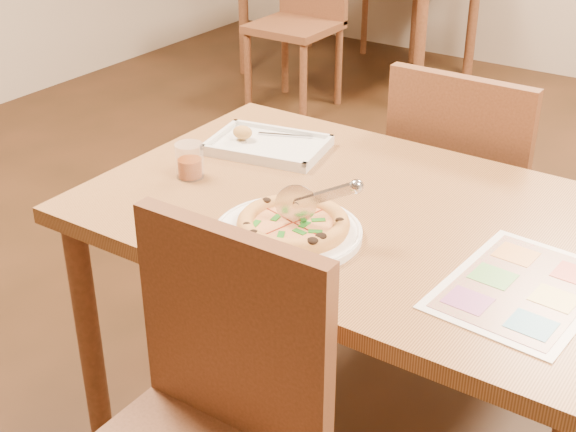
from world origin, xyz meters
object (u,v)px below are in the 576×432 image
Objects in this scene: dining_table at (366,242)px; pizza at (293,224)px; pizza_cutter at (315,198)px; chair_far at (465,178)px; plate at (288,233)px; appetizer_tray at (266,146)px; menu at (523,288)px; chair_near at (205,409)px; bg_chair_near at (304,2)px; glass_tumbler at (190,162)px.

pizza is (-0.07, -0.20, 0.11)m from dining_table.
pizza_cutter is (-0.03, -0.18, 0.18)m from dining_table.
chair_far is (-0.00, 0.60, -0.07)m from dining_table.
plate is 0.48m from appetizer_tray.
pizza_cutter reaches higher than menu.
chair_near is at bearing -78.11° from plate.
plate is 0.10m from pizza_cutter.
bg_chair_near is 3.00× the size of pizza_cutter.
dining_table is 0.24m from plate.
pizza is (0.01, 0.01, 0.02)m from plate.
appetizer_tray is (-0.32, 0.35, -0.02)m from pizza.
dining_table is 3.87× the size of appetizer_tray.
chair_far is 1.92× the size of pizza.
appetizer_tray is at bearing 131.05° from plate.
pizza_cutter reaches higher than pizza.
chair_far reaches higher than plate.
chair_near is 0.45m from pizza.
appetizer_tray reaches higher than menu.
appetizer_tray is 0.89× the size of menu.
pizza_cutter is 1.79× the size of glass_tumbler.
glass_tumbler is at bearing -103.52° from appetizer_tray.
pizza is at bearing -110.71° from dining_table.
appetizer_tray is at bearing 158.73° from dining_table.
bg_chair_near is at bearing 116.57° from glass_tumbler.
appetizer_tray is (-0.40, -0.45, 0.16)m from chair_far.
bg_chair_near is 1.92× the size of pizza.
dining_table is at bearing 69.29° from pizza.
glass_tumbler is (-0.37, 0.12, 0.03)m from plate.
menu is (0.41, -0.72, 0.16)m from chair_far.
dining_table is at bearing 90.00° from chair_far.
appetizer_tray is (-0.40, 0.15, 0.10)m from dining_table.
chair_far is 5.36× the size of glass_tumbler.
chair_near is 0.87m from appetizer_tray.
dining_table is 0.48m from glass_tumbler.
bg_chair_near is (-1.60, 2.20, -0.07)m from dining_table.
chair_near is 1.92× the size of pizza.
dining_table is 0.44m from appetizer_tray.
chair_near is at bearing -62.31° from appetizer_tray.
pizza is 2.80× the size of glass_tumbler.
menu is at bearing 119.50° from chair_far.
appetizer_tray is at bearing 76.48° from glass_tumbler.
chair_far is at bearing 57.86° from pizza_cutter.
chair_far is at bearing 56.62° from glass_tumbler.
appetizer_tray is at bearing 117.69° from chair_near.
menu is (0.44, 0.05, -0.09)m from pizza_cutter.
appetizer_tray is 3.83× the size of glass_tumbler.
bg_chair_near reaches higher than pizza_cutter.
glass_tumbler is at bearing -168.84° from dining_table.
chair_near is at bearing 90.00° from chair_far.
menu is (0.87, -0.03, -0.04)m from glass_tumbler.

